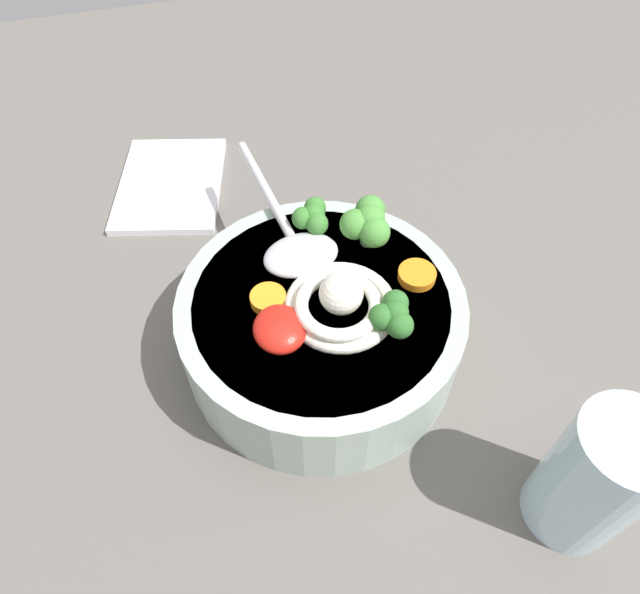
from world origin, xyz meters
The scene contains 12 objects.
table_slab centered at (0.00, 0.00, 1.41)cm, with size 135.86×135.86×2.81cm, color #5B5651.
soup_bowl centered at (-0.29, 2.82, 6.27)cm, with size 21.96×21.96×6.70cm.
noodle_pile centered at (1.50, 3.80, 10.64)cm, with size 9.04×8.87×3.64cm.
soup_spoon centered at (-5.49, 2.24, 10.31)cm, with size 17.47×6.45×1.60cm.
chili_sauce_dollop centered at (2.39, -0.88, 10.45)cm, with size 4.19×3.77×1.88cm, color red.
broccoli_floret_far centered at (-4.64, 7.94, 11.85)cm, with size 4.72×4.06×3.73cm.
broccoli_floret_right centered at (4.06, 6.81, 11.37)cm, with size 3.74×3.22×2.96cm.
broccoli_floret_center centered at (-7.04, 4.15, 11.27)cm, with size 3.54×3.05×2.80cm.
carrot_slice_extra_a centered at (-0.44, 10.46, 9.88)cm, with size 2.91×2.91×0.74cm, color orange.
carrot_slice_left centered at (-0.90, -0.99, 9.90)cm, with size 2.68×2.68×0.78cm, color orange.
drinking_glass centered at (17.44, 15.27, 8.54)cm, with size 6.03×6.03×11.46cm, color silver.
folded_napkin centered at (-24.22, -6.67, 3.21)cm, with size 14.51×10.48×0.80cm, color white.
Camera 1 is at (25.27, -4.64, 42.87)cm, focal length 32.02 mm.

